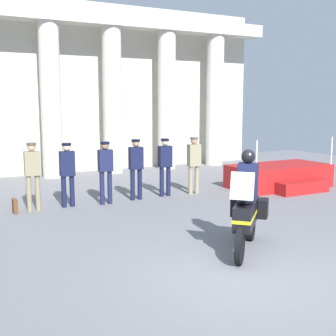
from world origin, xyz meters
TOP-DOWN VIEW (x-y plane):
  - ground_plane at (0.00, 0.00)m, footprint 28.00×28.00m
  - colonnade_backdrop at (-0.53, 11.53)m, footprint 18.47×1.59m
  - reviewing_stand at (5.46, 5.47)m, footprint 3.23×2.14m
  - officer_in_row_0 at (-2.24, 6.00)m, footprint 0.39×0.24m
  - officer_in_row_1 at (-1.34, 6.05)m, footprint 0.39×0.24m
  - officer_in_row_2 at (-0.34, 5.89)m, footprint 0.39×0.24m
  - officer_in_row_3 at (0.61, 6.00)m, footprint 0.39×0.24m
  - officer_in_row_4 at (1.57, 6.07)m, footprint 0.39×0.24m
  - officer_in_row_5 at (2.49, 5.96)m, footprint 0.39×0.24m
  - motorcycle_with_rider at (0.66, 1.03)m, footprint 1.57×1.56m
  - briefcase_on_ground at (-2.71, 5.98)m, footprint 0.10×0.32m

SIDE VIEW (x-z plane):
  - ground_plane at x=0.00m, z-range 0.00..0.00m
  - briefcase_on_ground at x=-2.71m, z-range 0.00..0.36m
  - reviewing_stand at x=5.46m, z-range -0.46..1.19m
  - motorcycle_with_rider at x=0.66m, z-range -0.16..1.74m
  - officer_in_row_1 at x=-1.34m, z-range 0.15..1.85m
  - officer_in_row_4 at x=1.57m, z-range 0.15..1.85m
  - officer_in_row_2 at x=-0.34m, z-range 0.16..1.86m
  - officer_in_row_5 at x=2.49m, z-range 0.15..1.87m
  - officer_in_row_3 at x=0.61m, z-range 0.16..1.88m
  - officer_in_row_0 at x=-2.24m, z-range 0.16..1.91m
  - colonnade_backdrop at x=-0.53m, z-range 0.16..6.76m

